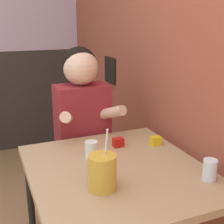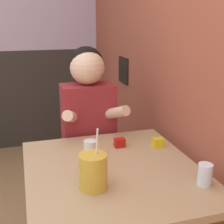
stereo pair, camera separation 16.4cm
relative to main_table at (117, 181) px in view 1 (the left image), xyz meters
The scene contains 8 objects.
brick_wall_right 1.24m from the main_table, 61.56° to the left, with size 0.08×4.61×2.70m.
main_table is the anchor object (origin of this frame).
person_seated 0.60m from the main_table, 89.12° to the left, with size 0.42×0.42×1.27m.
cocktail_pitcher 0.25m from the main_table, 131.65° to the right, with size 0.12×0.12×0.28m.
glass_near_pitcher 0.45m from the main_table, 37.51° to the right, with size 0.06×0.06×0.10m.
glass_center 0.21m from the main_table, 116.13° to the left, with size 0.07×0.07×0.09m.
condiment_ketchup 0.29m from the main_table, 65.41° to the left, with size 0.06×0.04×0.05m.
condiment_mustard 0.38m from the main_table, 30.01° to the left, with size 0.06×0.04×0.05m.
Camera 1 is at (0.34, -0.87, 1.44)m, focal length 50.00 mm.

